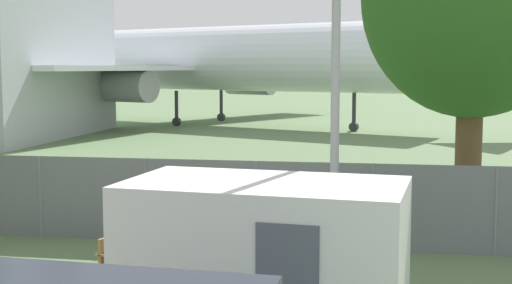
% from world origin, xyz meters
% --- Properties ---
extents(perimeter_fence, '(56.07, 0.07, 1.90)m').
position_xyz_m(perimeter_fence, '(0.00, 9.78, 0.95)').
color(perimeter_fence, slate).
rests_on(perimeter_fence, ground).
extents(airplane, '(39.81, 31.83, 13.27)m').
position_xyz_m(airplane, '(-6.16, 42.85, 4.50)').
color(airplane, white).
rests_on(airplane, ground).
extents(portable_cabin, '(4.26, 2.67, 2.30)m').
position_xyz_m(portable_cabin, '(3.57, 4.59, 1.15)').
color(portable_cabin, silver).
rests_on(portable_cabin, ground).
extents(picnic_bench_near_cabin, '(2.19, 1.81, 0.76)m').
position_xyz_m(picnic_bench_near_cabin, '(1.06, 7.34, 0.48)').
color(picnic_bench_near_cabin, olive).
rests_on(picnic_bench_near_cabin, ground).
extents(light_mast, '(0.44, 0.44, 8.49)m').
position_xyz_m(light_mast, '(4.40, 7.47, 5.13)').
color(light_mast, '#99999E').
rests_on(light_mast, ground).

